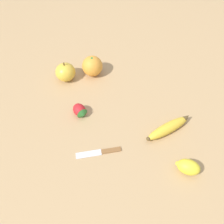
# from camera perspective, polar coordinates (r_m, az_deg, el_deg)

# --- Properties ---
(ground_plane) EXTENTS (3.00, 3.00, 0.00)m
(ground_plane) POSITION_cam_1_polar(r_m,az_deg,el_deg) (0.96, 3.02, -0.48)
(ground_plane) COLOR tan
(banana) EXTENTS (0.17, 0.12, 0.04)m
(banana) POSITION_cam_1_polar(r_m,az_deg,el_deg) (0.92, 12.19, -3.38)
(banana) COLOR gold
(banana) RESTS_ON ground_plane
(orange) EXTENTS (0.08, 0.08, 0.08)m
(orange) POSITION_cam_1_polar(r_m,az_deg,el_deg) (1.08, -4.30, 9.95)
(orange) COLOR orange
(orange) RESTS_ON ground_plane
(strawberry) EXTENTS (0.07, 0.07, 0.04)m
(strawberry) POSITION_cam_1_polar(r_m,az_deg,el_deg) (0.95, -6.99, 0.28)
(strawberry) COLOR red
(strawberry) RESTS_ON ground_plane
(apple) EXTENTS (0.08, 0.08, 0.08)m
(apple) POSITION_cam_1_polar(r_m,az_deg,el_deg) (1.08, -10.11, 8.56)
(apple) COLOR gold
(apple) RESTS_ON ground_plane
(lemon) EXTENTS (0.08, 0.07, 0.05)m
(lemon) POSITION_cam_1_polar(r_m,az_deg,el_deg) (0.86, 16.29, -11.41)
(lemon) COLOR yellow
(lemon) RESTS_ON ground_plane
(paring_knife) EXTENTS (0.15, 0.04, 0.01)m
(paring_knife) POSITION_cam_1_polar(r_m,az_deg,el_deg) (0.87, -2.58, -8.67)
(paring_knife) COLOR silver
(paring_knife) RESTS_ON ground_plane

